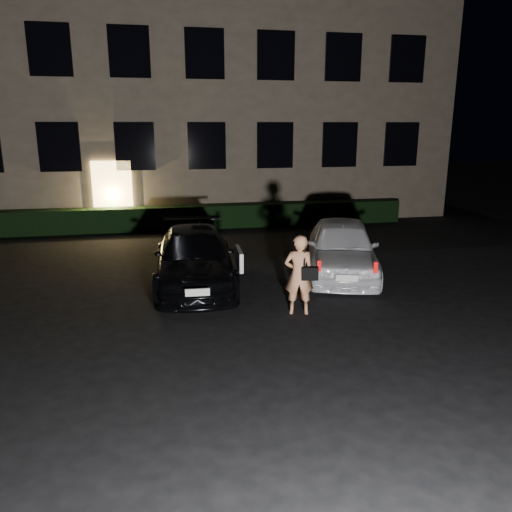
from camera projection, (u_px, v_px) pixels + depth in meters
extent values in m
plane|color=black|center=(273.00, 343.00, 8.89)|extent=(80.00, 80.00, 0.00)
cube|color=#665B48|center=(196.00, 71.00, 21.59)|extent=(20.00, 8.00, 12.00)
cube|color=#FDCD6F|center=(113.00, 195.00, 18.29)|extent=(1.40, 0.10, 2.50)
cube|color=black|center=(59.00, 147.00, 17.52)|extent=(1.40, 0.10, 1.70)
cube|color=black|center=(135.00, 147.00, 18.01)|extent=(1.40, 0.10, 1.70)
cube|color=black|center=(207.00, 146.00, 18.50)|extent=(1.40, 0.10, 1.70)
cube|color=black|center=(275.00, 145.00, 18.99)|extent=(1.40, 0.10, 1.70)
cube|color=black|center=(340.00, 145.00, 19.48)|extent=(1.40, 0.10, 1.70)
cube|color=black|center=(401.00, 144.00, 19.97)|extent=(1.40, 0.10, 1.70)
cube|color=black|center=(50.00, 50.00, 16.71)|extent=(1.40, 0.10, 1.70)
cube|color=black|center=(129.00, 52.00, 17.20)|extent=(1.40, 0.10, 1.70)
cube|color=black|center=(205.00, 54.00, 17.69)|extent=(1.40, 0.10, 1.70)
cube|color=black|center=(276.00, 56.00, 18.18)|extent=(1.40, 0.10, 1.70)
cube|color=black|center=(343.00, 58.00, 18.67)|extent=(1.40, 0.10, 1.70)
cube|color=black|center=(407.00, 59.00, 19.16)|extent=(1.40, 0.10, 1.70)
cube|color=black|center=(210.00, 216.00, 18.74)|extent=(15.00, 0.70, 0.85)
imported|color=black|center=(194.00, 257.00, 12.04)|extent=(2.09, 4.65, 1.32)
cube|color=white|center=(239.00, 259.00, 11.33)|extent=(0.13, 0.95, 0.44)
cube|color=silver|center=(197.00, 292.00, 9.80)|extent=(0.48, 0.07, 0.15)
imported|color=white|center=(342.00, 247.00, 12.76)|extent=(2.91, 4.57, 1.45)
cube|color=red|center=(319.00, 266.00, 10.86)|extent=(0.10, 0.08, 0.24)
cube|color=red|center=(376.00, 268.00, 10.73)|extent=(0.10, 0.08, 0.24)
cube|color=silver|center=(347.00, 278.00, 10.80)|extent=(0.47, 0.19, 0.14)
imported|color=tan|center=(299.00, 275.00, 10.09)|extent=(0.67, 0.50, 1.66)
cube|color=black|center=(310.00, 273.00, 9.97)|extent=(0.36, 0.21, 0.26)
cube|color=black|center=(304.00, 255.00, 9.91)|extent=(0.05, 0.06, 0.51)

